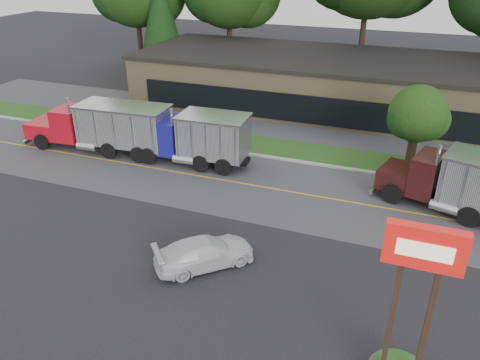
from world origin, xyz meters
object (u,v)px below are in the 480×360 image
(dump_truck_blue, at_px, (199,137))
(rally_car, at_px, (205,252))
(bilo_sign, at_px, (406,336))
(dump_truck_maroon, at_px, (468,183))
(dump_truck_red, at_px, (106,126))

(dump_truck_blue, xyz_separation_m, rally_car, (4.81, -9.74, -1.16))
(rally_car, bearing_deg, bilo_sign, -156.67)
(bilo_sign, distance_m, rally_car, 9.26)
(dump_truck_maroon, bearing_deg, dump_truck_red, 14.82)
(dump_truck_red, bearing_deg, dump_truck_maroon, 175.04)
(dump_truck_maroon, distance_m, rally_car, 14.08)
(dump_truck_blue, distance_m, dump_truck_maroon, 15.68)
(dump_truck_red, height_order, dump_truck_blue, same)
(dump_truck_red, height_order, rally_car, dump_truck_red)
(dump_truck_blue, bearing_deg, rally_car, 114.10)
(bilo_sign, bearing_deg, dump_truck_maroon, 79.07)
(dump_truck_blue, relative_size, dump_truck_maroon, 0.89)
(bilo_sign, relative_size, rally_car, 1.34)
(bilo_sign, xyz_separation_m, dump_truck_blue, (-13.26, 13.26, -0.22))
(dump_truck_red, bearing_deg, bilo_sign, 143.57)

